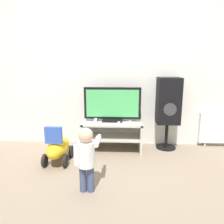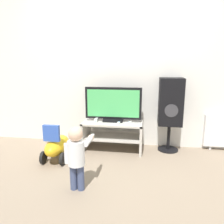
% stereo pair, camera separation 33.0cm
% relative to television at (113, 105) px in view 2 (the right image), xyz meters
% --- Properties ---
extents(ground_plane, '(16.00, 16.00, 0.00)m').
position_rel_television_xyz_m(ground_plane, '(0.00, -0.26, -0.73)').
color(ground_plane, gray).
extents(wall_back, '(10.00, 0.06, 2.60)m').
position_rel_television_xyz_m(wall_back, '(0.00, 0.30, 0.57)').
color(wall_back, silver).
rests_on(wall_back, ground_plane).
extents(tv_stand, '(0.93, 0.48, 0.47)m').
position_rel_television_xyz_m(tv_stand, '(0.00, -0.02, -0.43)').
color(tv_stand, beige).
rests_on(tv_stand, ground_plane).
extents(television, '(0.88, 0.20, 0.54)m').
position_rel_television_xyz_m(television, '(0.00, 0.00, 0.00)').
color(television, black).
rests_on(television, tv_stand).
extents(game_console, '(0.04, 0.19, 0.05)m').
position_rel_television_xyz_m(game_console, '(-0.26, -0.04, -0.24)').
color(game_console, white).
rests_on(game_console, tv_stand).
extents(remote_primary, '(0.09, 0.13, 0.03)m').
position_rel_television_xyz_m(remote_primary, '(0.25, -0.10, -0.25)').
color(remote_primary, white).
rests_on(remote_primary, tv_stand).
extents(remote_secondary, '(0.05, 0.13, 0.03)m').
position_rel_television_xyz_m(remote_secondary, '(0.11, -0.11, -0.25)').
color(remote_secondary, white).
rests_on(remote_secondary, tv_stand).
extents(child, '(0.27, 0.42, 0.72)m').
position_rel_television_xyz_m(child, '(-0.21, -1.21, -0.31)').
color(child, '#3F4C72').
rests_on(child, ground_plane).
extents(speaker_tower, '(0.36, 0.33, 1.15)m').
position_rel_television_xyz_m(speaker_tower, '(0.88, 0.09, 0.03)').
color(speaker_tower, black).
rests_on(speaker_tower, ground_plane).
extents(ride_on_toy, '(0.32, 0.60, 0.56)m').
position_rel_television_xyz_m(ride_on_toy, '(-0.73, -0.52, -0.52)').
color(ride_on_toy, gold).
rests_on(ride_on_toy, ground_plane).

